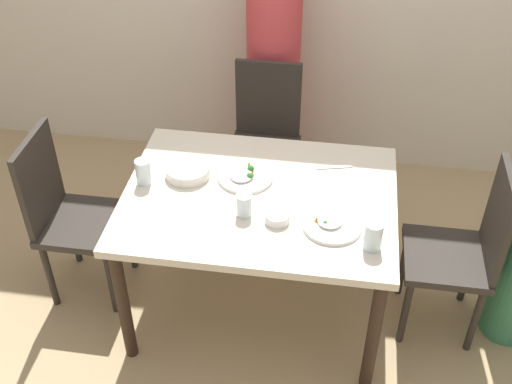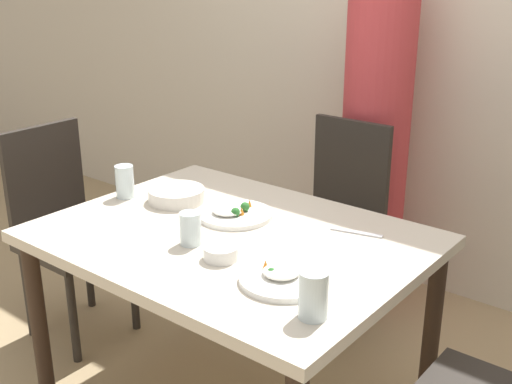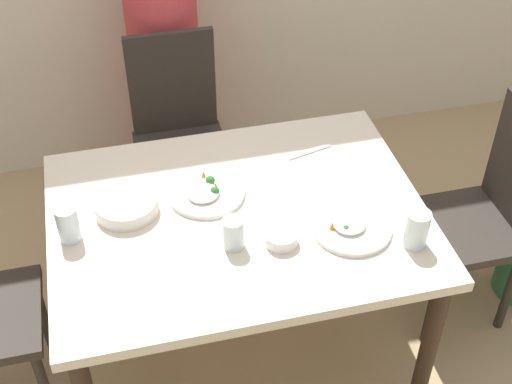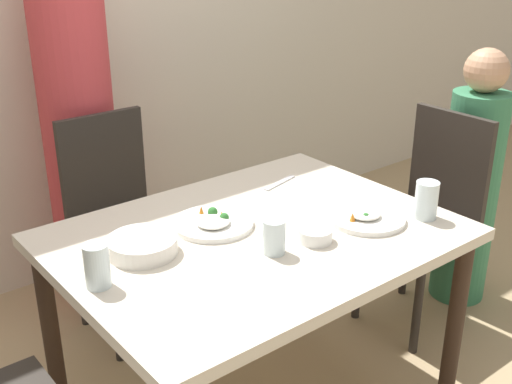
# 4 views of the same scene
# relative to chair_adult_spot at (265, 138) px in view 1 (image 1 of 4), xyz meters

# --- Properties ---
(ground_plane) EXTENTS (10.00, 10.00, 0.00)m
(ground_plane) POSITION_rel_chair_adult_spot_xyz_m (0.09, -0.82, -0.51)
(ground_plane) COLOR tan
(dining_table) EXTENTS (1.26, 0.96, 0.74)m
(dining_table) POSITION_rel_chair_adult_spot_xyz_m (0.09, -0.82, 0.15)
(dining_table) COLOR beige
(dining_table) RESTS_ON ground_plane
(chair_adult_spot) EXTENTS (0.40, 0.40, 0.94)m
(chair_adult_spot) POSITION_rel_chair_adult_spot_xyz_m (0.00, 0.00, 0.00)
(chair_adult_spot) COLOR #2D2823
(chair_adult_spot) RESTS_ON ground_plane
(chair_child_spot) EXTENTS (0.40, 0.40, 0.94)m
(chair_child_spot) POSITION_rel_chair_adult_spot_xyz_m (1.06, -0.79, 0.00)
(chair_child_spot) COLOR #2D2823
(chair_child_spot) RESTS_ON ground_plane
(chair_empty_left) EXTENTS (0.40, 0.40, 0.94)m
(chair_empty_left) POSITION_rel_chair_adult_spot_xyz_m (-0.89, -0.82, 0.00)
(chair_empty_left) COLOR #2D2823
(chair_empty_left) RESTS_ON ground_plane
(person_adult) EXTENTS (0.32, 0.32, 1.72)m
(person_adult) POSITION_rel_chair_adult_spot_xyz_m (-0.00, 0.33, 0.30)
(person_adult) COLOR #C63D42
(person_adult) RESTS_ON ground_plane
(bowl_curry) EXTENTS (0.21, 0.21, 0.05)m
(bowl_curry) POSITION_rel_chair_adult_spot_xyz_m (-0.28, -0.72, 0.26)
(bowl_curry) COLOR silver
(bowl_curry) RESTS_ON dining_table
(plate_rice_adult) EXTENTS (0.27, 0.27, 0.05)m
(plate_rice_adult) POSITION_rel_chair_adult_spot_xyz_m (-0.00, -0.70, 0.25)
(plate_rice_adult) COLOR white
(plate_rice_adult) RESTS_ON dining_table
(plate_rice_child) EXTENTS (0.26, 0.26, 0.05)m
(plate_rice_child) POSITION_rel_chair_adult_spot_xyz_m (0.43, -0.99, 0.24)
(plate_rice_child) COLOR white
(plate_rice_child) RESTS_ON dining_table
(bowl_rice_small) EXTENTS (0.11, 0.11, 0.04)m
(bowl_rice_small) POSITION_rel_chair_adult_spot_xyz_m (0.19, -0.99, 0.25)
(bowl_rice_small) COLOR white
(bowl_rice_small) RESTS_ON dining_table
(glass_water_tall) EXTENTS (0.07, 0.07, 0.11)m
(glass_water_tall) POSITION_rel_chair_adult_spot_xyz_m (0.04, -0.97, 0.29)
(glass_water_tall) COLOR silver
(glass_water_tall) RESTS_ON dining_table
(glass_water_short) EXTENTS (0.07, 0.07, 0.13)m
(glass_water_short) POSITION_rel_chair_adult_spot_xyz_m (-0.47, -0.81, 0.30)
(glass_water_short) COLOR silver
(glass_water_short) RESTS_ON dining_table
(glass_water_center) EXTENTS (0.08, 0.08, 0.13)m
(glass_water_center) POSITION_rel_chair_adult_spot_xyz_m (0.60, -1.10, 0.30)
(glass_water_center) COLOR silver
(glass_water_center) RESTS_ON dining_table
(fork_steel) EXTENTS (0.18, 0.06, 0.01)m
(fork_steel) POSITION_rel_chair_adult_spot_xyz_m (0.42, -0.55, 0.23)
(fork_steel) COLOR silver
(fork_steel) RESTS_ON dining_table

